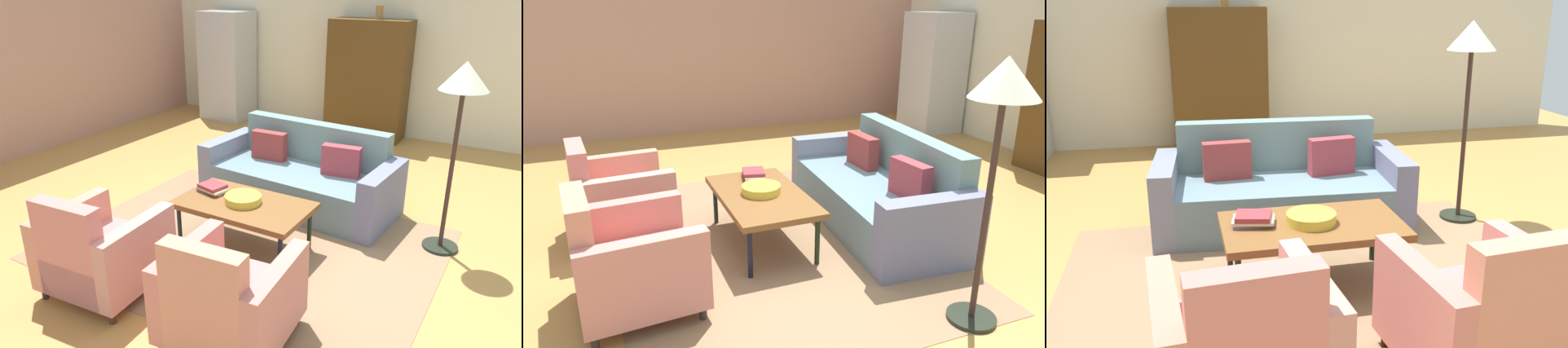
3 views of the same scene
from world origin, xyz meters
The scene contains 10 objects.
ground_plane centered at (0.00, 0.00, 0.00)m, with size 10.61×10.61×0.00m, color #BB8645.
wall_back centered at (0.00, 4.00, 1.40)m, with size 8.85×0.12×2.80m, color beige.
area_rug centered at (-0.28, -0.27, 0.00)m, with size 3.40×2.60×0.01m, color #8E6E4F.
couch centered at (-0.27, 0.86, 0.29)m, with size 2.16×1.05×0.86m.
coffee_table centered at (-0.28, -0.32, 0.42)m, with size 1.20×0.70×0.46m.
armchair_right centered at (0.33, -1.49, 0.34)m, with size 0.86×0.86×0.88m.
fruit_bowl centered at (-0.28, -0.32, 0.49)m, with size 0.33×0.33×0.07m, color gold.
book_stack centered at (-0.66, -0.26, 0.50)m, with size 0.30×0.24×0.08m.
cabinet centered at (-0.54, 3.66, 0.90)m, with size 1.20×0.51×1.80m.
floor_lamp centered at (1.30, 0.60, 1.44)m, with size 0.40×0.40×1.72m.
Camera 3 is at (-1.11, -3.70, 1.87)m, focal length 38.85 mm.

